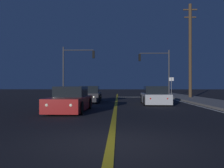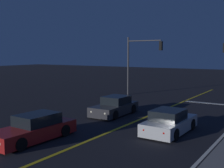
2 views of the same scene
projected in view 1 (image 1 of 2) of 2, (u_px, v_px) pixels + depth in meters
name	position (u px, v px, depth m)	size (l,w,h in m)	color
ground_plane	(111.00, 144.00, 5.92)	(160.00, 160.00, 0.00)	black
sidewalk_right	(217.00, 103.00, 18.20)	(3.20, 44.95, 0.15)	gray
lane_line_center	(116.00, 104.00, 18.40)	(0.20, 42.46, 0.01)	gold
lane_line_edge_right	(191.00, 104.00, 18.25)	(0.16, 42.46, 0.01)	silver
stop_bar	(142.00, 97.00, 29.30)	(5.82, 0.50, 0.01)	silver
car_side_waiting_silver	(155.00, 96.00, 18.26)	(1.96, 4.23, 1.34)	#B2B5BA
car_mid_block_charcoal	(89.00, 95.00, 20.82)	(1.94, 4.26, 1.34)	#2D2D33
car_lead_oncoming_red	(70.00, 100.00, 13.33)	(1.93, 4.73, 1.34)	maroon
traffic_signal_near_right	(158.00, 65.00, 31.56)	(3.96, 0.28, 5.90)	#38383D
traffic_signal_far_left	(74.00, 64.00, 30.44)	(3.96, 0.28, 6.13)	#38383D
utility_pole_right	(190.00, 50.00, 25.99)	(1.46, 0.33, 9.96)	#4C3823
street_sign_corner	(171.00, 84.00, 28.72)	(0.56, 0.08, 2.36)	slate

